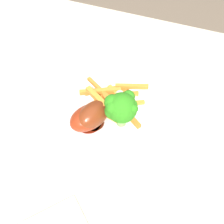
# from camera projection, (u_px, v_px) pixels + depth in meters

# --- Properties ---
(dining_table) EXTENTS (1.25, 0.84, 0.75)m
(dining_table) POSITION_uv_depth(u_px,v_px,m) (98.00, 140.00, 0.70)
(dining_table) COLOR beige
(dining_table) RESTS_ON ground_plane
(dinner_plate) EXTENTS (0.26, 0.26, 0.01)m
(dinner_plate) POSITION_uv_depth(u_px,v_px,m) (112.00, 120.00, 0.61)
(dinner_plate) COLOR white
(dinner_plate) RESTS_ON dining_table
(broccoli_floret_front) EXTENTS (0.07, 0.07, 0.08)m
(broccoli_floret_front) POSITION_uv_depth(u_px,v_px,m) (120.00, 107.00, 0.56)
(broccoli_floret_front) COLOR #82BF5E
(broccoli_floret_front) RESTS_ON dinner_plate
(carrot_fries_pile) EXTENTS (0.15, 0.12, 0.04)m
(carrot_fries_pile) POSITION_uv_depth(u_px,v_px,m) (114.00, 99.00, 0.62)
(carrot_fries_pile) COLOR orange
(carrot_fries_pile) RESTS_ON dinner_plate
(chicken_drumstick_near) EXTENTS (0.10, 0.13, 0.04)m
(chicken_drumstick_near) POSITION_uv_depth(u_px,v_px,m) (91.00, 117.00, 0.58)
(chicken_drumstick_near) COLOR #60180B
(chicken_drumstick_near) RESTS_ON dinner_plate
(chicken_drumstick_far) EXTENTS (0.08, 0.14, 0.05)m
(chicken_drumstick_far) POSITION_uv_depth(u_px,v_px,m) (94.00, 114.00, 0.58)
(chicken_drumstick_far) COLOR #4C190B
(chicken_drumstick_far) RESTS_ON dinner_plate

